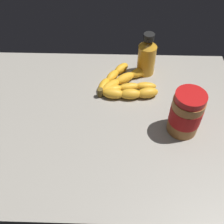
% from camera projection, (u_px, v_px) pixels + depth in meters
% --- Properties ---
extents(ground_plane, '(0.94, 0.68, 0.05)m').
position_uv_depth(ground_plane, '(102.00, 121.00, 0.88)').
color(ground_plane, gray).
extents(banana_bunch, '(0.22, 0.20, 0.04)m').
position_uv_depth(banana_bunch, '(124.00, 84.00, 0.95)').
color(banana_bunch, gold).
rests_on(banana_bunch, ground_plane).
extents(peanut_butter_jar, '(0.09, 0.09, 0.15)m').
position_uv_depth(peanut_butter_jar, '(186.00, 113.00, 0.78)').
color(peanut_butter_jar, '#9E602D').
rests_on(peanut_butter_jar, ground_plane).
extents(honey_bottle, '(0.07, 0.07, 0.16)m').
position_uv_depth(honey_bottle, '(147.00, 56.00, 0.96)').
color(honey_bottle, orange).
rests_on(honey_bottle, ground_plane).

